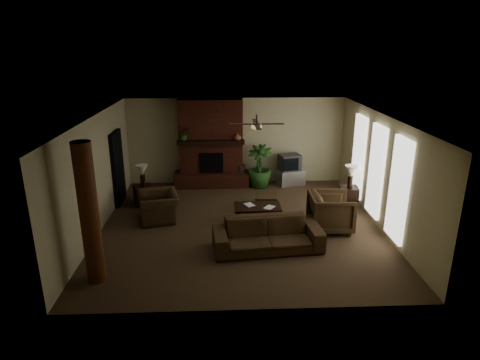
{
  "coord_description": "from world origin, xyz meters",
  "views": [
    {
      "loc": [
        -0.44,
        -9.61,
        4.46
      ],
      "look_at": [
        0.0,
        0.4,
        1.1
      ],
      "focal_mm": 30.8,
      "sensor_mm": 36.0,
      "label": 1
    }
  ],
  "objects_px": {
    "log_column": "(89,214)",
    "tv_stand": "(291,177)",
    "side_table_left": "(144,195)",
    "side_table_right": "(348,196)",
    "armchair_left": "(159,202)",
    "floor_vase": "(240,173)",
    "lamp_left": "(142,172)",
    "sofa": "(268,230)",
    "coffee_table": "(258,208)",
    "armchair_right": "(331,210)",
    "lamp_right": "(351,172)",
    "floor_plant": "(259,175)",
    "ottoman": "(266,202)"
  },
  "relations": [
    {
      "from": "floor_vase",
      "to": "side_table_right",
      "type": "height_order",
      "value": "floor_vase"
    },
    {
      "from": "coffee_table",
      "to": "side_table_left",
      "type": "relative_size",
      "value": 2.18
    },
    {
      "from": "sofa",
      "to": "coffee_table",
      "type": "xyz_separation_m",
      "value": [
        -0.1,
        1.54,
        -0.1
      ]
    },
    {
      "from": "armchair_right",
      "to": "lamp_right",
      "type": "distance_m",
      "value": 1.88
    },
    {
      "from": "sofa",
      "to": "side_table_left",
      "type": "height_order",
      "value": "sofa"
    },
    {
      "from": "sofa",
      "to": "side_table_right",
      "type": "height_order",
      "value": "sofa"
    },
    {
      "from": "coffee_table",
      "to": "lamp_right",
      "type": "bearing_deg",
      "value": 19.77
    },
    {
      "from": "floor_vase",
      "to": "lamp_left",
      "type": "xyz_separation_m",
      "value": [
        -2.83,
        -1.6,
        0.57
      ]
    },
    {
      "from": "floor_plant",
      "to": "coffee_table",
      "type": "bearing_deg",
      "value": -95.99
    },
    {
      "from": "side_table_right",
      "to": "log_column",
      "type": "bearing_deg",
      "value": -148.99
    },
    {
      "from": "armchair_left",
      "to": "ottoman",
      "type": "height_order",
      "value": "armchair_left"
    },
    {
      "from": "floor_plant",
      "to": "lamp_right",
      "type": "xyz_separation_m",
      "value": [
        2.41,
        -1.76,
        0.62
      ]
    },
    {
      "from": "tv_stand",
      "to": "sofa",
      "type": "bearing_deg",
      "value": -122.0
    },
    {
      "from": "log_column",
      "to": "coffee_table",
      "type": "height_order",
      "value": "log_column"
    },
    {
      "from": "armchair_left",
      "to": "log_column",
      "type": "bearing_deg",
      "value": -29.48
    },
    {
      "from": "coffee_table",
      "to": "tv_stand",
      "type": "bearing_deg",
      "value": 65.12
    },
    {
      "from": "ottoman",
      "to": "floor_plant",
      "type": "xyz_separation_m",
      "value": [
        -0.02,
        1.87,
        0.18
      ]
    },
    {
      "from": "log_column",
      "to": "tv_stand",
      "type": "bearing_deg",
      "value": 49.5
    },
    {
      "from": "side_table_right",
      "to": "armchair_left",
      "type": "bearing_deg",
      "value": -171.88
    },
    {
      "from": "log_column",
      "to": "coffee_table",
      "type": "bearing_deg",
      "value": 38.03
    },
    {
      "from": "sofa",
      "to": "armchair_left",
      "type": "xyz_separation_m",
      "value": [
        -2.68,
        1.8,
        0.01
      ]
    },
    {
      "from": "ottoman",
      "to": "lamp_right",
      "type": "height_order",
      "value": "lamp_right"
    },
    {
      "from": "sofa",
      "to": "floor_vase",
      "type": "height_order",
      "value": "sofa"
    },
    {
      "from": "sofa",
      "to": "lamp_right",
      "type": "distance_m",
      "value": 3.66
    },
    {
      "from": "floor_vase",
      "to": "armchair_right",
      "type": "bearing_deg",
      "value": -58.92
    },
    {
      "from": "tv_stand",
      "to": "floor_vase",
      "type": "relative_size",
      "value": 1.1
    },
    {
      "from": "log_column",
      "to": "ottoman",
      "type": "bearing_deg",
      "value": 43.49
    },
    {
      "from": "coffee_table",
      "to": "log_column",
      "type": "bearing_deg",
      "value": -141.97
    },
    {
      "from": "ottoman",
      "to": "tv_stand",
      "type": "distance_m",
      "value": 2.28
    },
    {
      "from": "armchair_left",
      "to": "tv_stand",
      "type": "height_order",
      "value": "armchair_left"
    },
    {
      "from": "lamp_right",
      "to": "armchair_right",
      "type": "bearing_deg",
      "value": -120.81
    },
    {
      "from": "ottoman",
      "to": "sofa",
      "type": "bearing_deg",
      "value": -95.06
    },
    {
      "from": "floor_plant",
      "to": "sofa",
      "type": "bearing_deg",
      "value": -92.54
    },
    {
      "from": "armchair_left",
      "to": "coffee_table",
      "type": "bearing_deg",
      "value": 70.59
    },
    {
      "from": "side_table_left",
      "to": "lamp_left",
      "type": "height_order",
      "value": "lamp_left"
    },
    {
      "from": "armchair_right",
      "to": "side_table_right",
      "type": "height_order",
      "value": "armchair_right"
    },
    {
      "from": "floor_vase",
      "to": "side_table_left",
      "type": "relative_size",
      "value": 1.4
    },
    {
      "from": "armchair_left",
      "to": "coffee_table",
      "type": "xyz_separation_m",
      "value": [
        2.58,
        -0.25,
        -0.12
      ]
    },
    {
      "from": "armchair_right",
      "to": "coffee_table",
      "type": "height_order",
      "value": "armchair_right"
    },
    {
      "from": "tv_stand",
      "to": "floor_plant",
      "type": "height_order",
      "value": "floor_plant"
    },
    {
      "from": "log_column",
      "to": "ottoman",
      "type": "height_order",
      "value": "log_column"
    },
    {
      "from": "log_column",
      "to": "floor_plant",
      "type": "height_order",
      "value": "log_column"
    },
    {
      "from": "floor_plant",
      "to": "log_column",
      "type": "bearing_deg",
      "value": -124.37
    },
    {
      "from": "armchair_right",
      "to": "side_table_left",
      "type": "relative_size",
      "value": 1.9
    },
    {
      "from": "log_column",
      "to": "coffee_table",
      "type": "relative_size",
      "value": 2.33
    },
    {
      "from": "lamp_left",
      "to": "lamp_right",
      "type": "xyz_separation_m",
      "value": [
        5.86,
        -0.32,
        0.0
      ]
    },
    {
      "from": "ottoman",
      "to": "floor_vase",
      "type": "relative_size",
      "value": 0.78
    },
    {
      "from": "coffee_table",
      "to": "side_table_left",
      "type": "xyz_separation_m",
      "value": [
        -3.17,
        1.34,
        -0.1
      ]
    },
    {
      "from": "coffee_table",
      "to": "lamp_right",
      "type": "height_order",
      "value": "lamp_right"
    },
    {
      "from": "log_column",
      "to": "side_table_left",
      "type": "relative_size",
      "value": 5.09
    }
  ]
}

